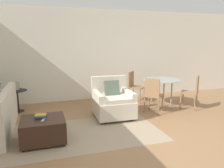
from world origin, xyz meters
name	(u,v)px	position (x,y,z in m)	size (l,w,h in m)	color
ground_plane	(151,141)	(0.00, 0.00, 0.00)	(20.00, 20.00, 0.00)	#936B47
wall_back	(102,55)	(0.00, 3.31, 1.38)	(12.00, 0.06, 2.75)	white
area_rug	(86,133)	(-1.05, 0.72, 0.00)	(2.94, 1.67, 0.01)	gray
armchair	(113,102)	(-0.25, 1.49, 0.36)	(0.90, 0.93, 0.94)	beige
ottoman	(43,129)	(-1.85, 0.59, 0.23)	(0.76, 0.69, 0.43)	#382319
book_stack	(40,116)	(-1.88, 0.65, 0.46)	(0.22, 0.18, 0.07)	black
tv_remote_primary	(43,120)	(-1.84, 0.52, 0.43)	(0.09, 0.17, 0.01)	#B7B7BC
side_table	(18,96)	(-2.44, 2.60, 0.40)	(0.48, 0.48, 0.56)	black
picture_frame	(17,86)	(-2.44, 2.60, 0.66)	(0.12, 0.07, 0.20)	#8C6647
dining_table	(162,83)	(1.38, 2.02, 0.65)	(1.03, 1.03, 0.73)	#99A8AD
dining_chair_near_left	(153,93)	(0.79, 1.43, 0.52)	(0.59, 0.59, 0.90)	#93704C
dining_chair_near_right	(193,90)	(1.97, 1.43, 0.52)	(0.59, 0.59, 0.90)	#93704C
dining_chair_far_left	(134,84)	(0.79, 2.62, 0.52)	(0.59, 0.59, 0.90)	#93704C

